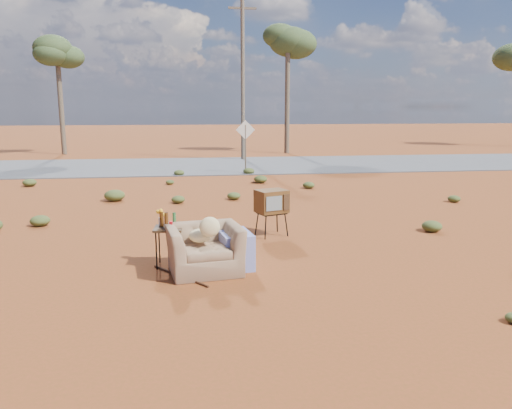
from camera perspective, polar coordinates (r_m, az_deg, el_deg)
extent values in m
plane|color=brown|center=(8.80, -2.06, -6.91)|extent=(140.00, 140.00, 0.00)
cube|color=#565659|center=(23.50, -5.68, 4.46)|extent=(140.00, 7.00, 0.04)
imported|color=#876549|center=(8.35, -5.93, -4.20)|extent=(1.31, 0.96, 1.05)
ellipsoid|color=#E0C888|center=(8.37, -6.39, -3.56)|extent=(0.38, 0.38, 0.22)
ellipsoid|color=#E0C888|center=(8.10, -5.31, -2.57)|extent=(0.34, 0.17, 0.34)
cube|color=#212D98|center=(8.63, -2.38, -5.14)|extent=(0.62, 0.85, 0.62)
cube|color=black|center=(10.63, 1.79, -0.96)|extent=(0.66, 0.58, 0.03)
cylinder|color=black|center=(10.40, 1.10, -2.64)|extent=(0.03, 0.03, 0.50)
cylinder|color=black|center=(10.65, 3.48, -2.34)|extent=(0.03, 0.03, 0.50)
cylinder|color=black|center=(10.73, 0.09, -2.20)|extent=(0.03, 0.03, 0.50)
cylinder|color=black|center=(10.97, 2.43, -1.92)|extent=(0.03, 0.03, 0.50)
cube|color=brown|center=(10.58, 1.80, 0.39)|extent=(0.75, 0.66, 0.48)
cube|color=slate|center=(10.32, 2.07, 0.12)|extent=(0.35, 0.15, 0.30)
cube|color=#472D19|center=(10.47, 3.50, 0.26)|extent=(0.14, 0.07, 0.34)
cube|color=#382414|center=(8.70, -9.99, -2.70)|extent=(0.51, 0.51, 0.04)
cylinder|color=black|center=(8.63, -11.32, -5.17)|extent=(0.02, 0.02, 0.67)
cylinder|color=black|center=(8.58, -8.78, -5.17)|extent=(0.02, 0.02, 0.67)
cylinder|color=black|center=(8.99, -10.99, -4.49)|extent=(0.02, 0.02, 0.67)
cylinder|color=black|center=(8.95, -8.55, -4.49)|extent=(0.02, 0.02, 0.67)
cylinder|color=#47250B|center=(8.73, -10.73, -1.71)|extent=(0.07, 0.07, 0.25)
cylinder|color=#47250B|center=(8.59, -10.20, -1.83)|extent=(0.06, 0.06, 0.27)
cylinder|color=#275C2A|center=(8.75, -9.32, -1.69)|extent=(0.06, 0.06, 0.23)
cylinder|color=red|center=(8.58, -9.69, -2.32)|extent=(0.06, 0.06, 0.12)
cylinder|color=silver|center=(8.84, -10.82, -1.94)|extent=(0.08, 0.08, 0.13)
ellipsoid|color=#FFB01A|center=(8.80, -10.86, -0.95)|extent=(0.15, 0.15, 0.11)
cylinder|color=#512B15|center=(8.29, -8.67, -8.06)|extent=(0.90, 1.16, 0.04)
cylinder|color=brown|center=(20.53, -1.21, 6.30)|extent=(0.06, 0.06, 2.00)
cube|color=silver|center=(20.48, -1.22, 8.53)|extent=(0.78, 0.04, 0.78)
cylinder|color=brown|center=(31.17, -21.43, 10.87)|extent=(0.28, 0.28, 6.00)
ellipsoid|color=#44592D|center=(31.30, -21.76, 15.44)|extent=(3.20, 3.20, 2.20)
cylinder|color=brown|center=(29.91, 3.60, 12.58)|extent=(0.28, 0.28, 7.00)
ellipsoid|color=#44592D|center=(30.14, 3.67, 18.29)|extent=(3.20, 3.20, 2.20)
cylinder|color=brown|center=(26.02, -1.52, 13.92)|extent=(0.20, 0.20, 8.00)
cube|color=brown|center=(26.42, -1.57, 21.53)|extent=(1.40, 0.10, 0.10)
ellipsoid|color=#495324|center=(11.73, 19.46, -2.35)|extent=(0.44, 0.44, 0.24)
ellipsoid|color=#495324|center=(15.21, -15.86, 1.01)|extent=(0.60, 0.60, 0.33)
ellipsoid|color=#495324|center=(15.57, 21.70, 0.62)|extent=(0.36, 0.36, 0.20)
ellipsoid|color=#495324|center=(17.02, 6.04, 2.22)|extent=(0.40, 0.40, 0.22)
ellipsoid|color=#495324|center=(18.04, -9.81, 2.53)|extent=(0.30, 0.30, 0.17)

